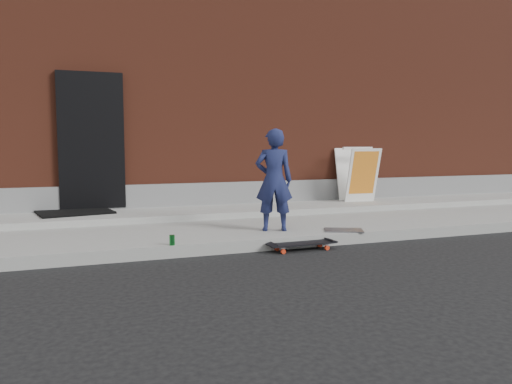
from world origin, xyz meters
name	(u,v)px	position (x,y,z in m)	size (l,w,h in m)	color
ground	(312,248)	(0.00, 0.00, 0.00)	(80.00, 80.00, 0.00)	black
sidewalk	(269,224)	(0.00, 1.50, 0.07)	(20.00, 3.00, 0.15)	gray
apron	(251,210)	(0.00, 2.40, 0.20)	(20.00, 1.20, 0.10)	gray
building	(191,99)	(0.00, 6.99, 2.50)	(20.00, 8.10, 5.00)	maroon
child	(274,180)	(-0.31, 0.57, 0.85)	(0.51, 0.34, 1.41)	#1B214C
skateboard	(302,244)	(-0.20, -0.12, 0.08)	(0.89, 0.24, 0.10)	red
pizza_sign	(358,174)	(2.25, 2.57, 0.77)	(0.65, 0.76, 1.04)	white
soda_can	(172,240)	(-1.82, 0.05, 0.21)	(0.07, 0.07, 0.12)	#197D2C
doormat	(75,212)	(-2.90, 2.65, 0.27)	(1.10, 0.89, 0.03)	black
utility_plate	(344,230)	(0.60, 0.22, 0.16)	(0.52, 0.33, 0.02)	#5A5A5F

